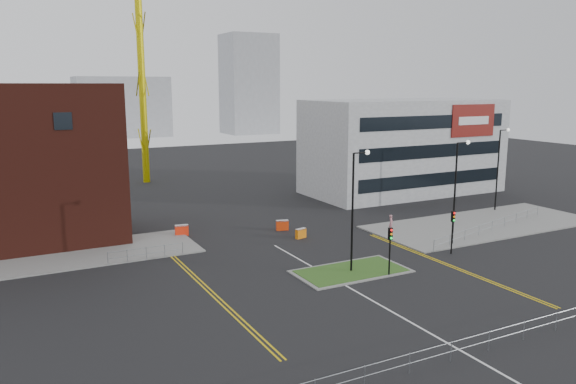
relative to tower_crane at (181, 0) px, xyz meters
name	(u,v)px	position (x,y,z in m)	size (l,w,h in m)	color
ground	(397,315)	(-3.82, -54.11, -25.61)	(200.00, 200.00, 0.00)	black
pavement_left	(21,262)	(-23.82, -32.11, -25.55)	(28.00, 8.00, 0.12)	slate
pavement_right	(483,224)	(18.18, -40.11, -25.55)	(24.00, 10.00, 0.12)	slate
island_kerb	(351,271)	(-1.82, -46.11, -25.57)	(8.60, 4.60, 0.08)	slate
grass_island	(351,271)	(-1.82, -46.11, -25.55)	(8.00, 4.00, 0.12)	#2B4F1A
office_block	(403,146)	(22.19, -22.13, -19.60)	(25.00, 12.20, 12.00)	#9EA0A3
tower_crane	(181,0)	(0.00, 0.00, 0.00)	(52.54, 9.01, 37.03)	#C6B70B
streetlamp_island	(355,201)	(-1.60, -46.11, -20.19)	(1.46, 0.36, 9.18)	black
streetlamp_right_near	(457,184)	(10.40, -44.11, -20.19)	(1.46, 0.36, 9.18)	black
streetlamp_right_far	(500,163)	(24.40, -36.11, -20.19)	(1.46, 0.36, 9.18)	black
traffic_light_island	(390,242)	(0.18, -48.13, -23.04)	(0.28, 0.33, 3.65)	black
traffic_light_right	(453,224)	(8.18, -46.13, -23.04)	(0.28, 0.33, 3.65)	black
railing_front	(471,342)	(-3.82, -60.11, -24.82)	(24.05, 0.05, 1.10)	gray
railing_left	(146,251)	(-14.82, -36.11, -24.86)	(6.05, 0.05, 1.10)	gray
railing_right	(492,224)	(16.68, -42.61, -24.83)	(19.05, 5.05, 1.10)	gray
centre_line	(377,303)	(-3.82, -52.11, -25.60)	(0.15, 30.00, 0.01)	silver
yellow_left_a	(203,287)	(-12.82, -44.11, -25.60)	(0.12, 24.00, 0.01)	gold
yellow_left_b	(207,287)	(-12.52, -44.11, -25.60)	(0.12, 24.00, 0.01)	gold
yellow_right_a	(445,265)	(5.68, -48.11, -25.60)	(0.12, 20.00, 0.01)	gold
yellow_right_b	(448,264)	(5.98, -48.11, -25.60)	(0.12, 20.00, 0.01)	gold
skyline_b	(122,107)	(6.18, 75.89, -17.61)	(24.00, 12.00, 16.00)	gray
skyline_c	(249,84)	(41.18, 70.89, -11.61)	(14.00, 12.00, 28.00)	gray
skyline_d	(47,114)	(-11.82, 85.89, -19.61)	(30.00, 12.00, 12.00)	gray
pedestrian	(391,223)	(8.29, -37.89, -24.80)	(0.59, 0.39, 1.62)	#BA7882
barrier_left	(182,230)	(-10.06, -30.11, -25.05)	(1.27, 0.59, 1.03)	#FF2B0E
barrier_mid	(282,225)	(-0.82, -32.70, -25.06)	(1.25, 0.70, 1.00)	#E9390C
barrier_right	(301,233)	(-0.61, -36.05, -25.11)	(1.13, 0.61, 0.91)	orange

